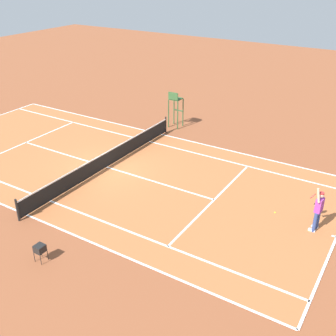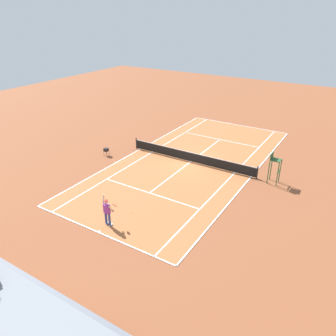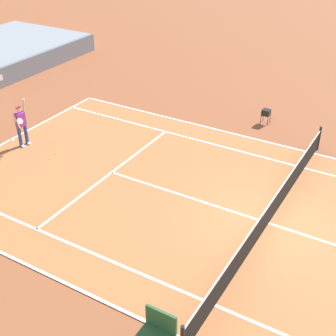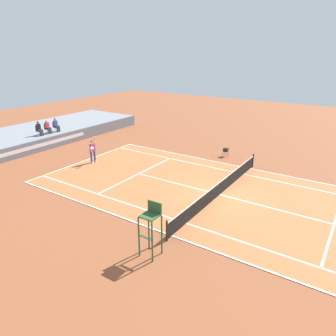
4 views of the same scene
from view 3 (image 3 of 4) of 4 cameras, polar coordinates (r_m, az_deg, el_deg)
The scene contains 6 objects.
ground_plane at distance 15.95m, azimuth 12.13°, elevation -6.66°, with size 80.00×80.00×0.00m, color brown.
court at distance 15.95m, azimuth 12.14°, elevation -6.63°, with size 11.08×23.88×0.03m.
net at distance 15.65m, azimuth 12.34°, elevation -5.14°, with size 11.98×0.10×1.07m.
tennis_player at distance 20.72m, azimuth -17.42°, elevation 5.06°, with size 0.80×0.62×2.08m.
tennis_ball at distance 19.73m, azimuth -14.10°, elevation 1.08°, with size 0.07×0.07×0.07m, color #D1E533.
ball_hopper at distance 22.44m, azimuth 11.85°, elevation 6.66°, with size 0.36×0.36×0.70m.
Camera 3 is at (-12.33, -3.36, 9.55)m, focal length 50.13 mm.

